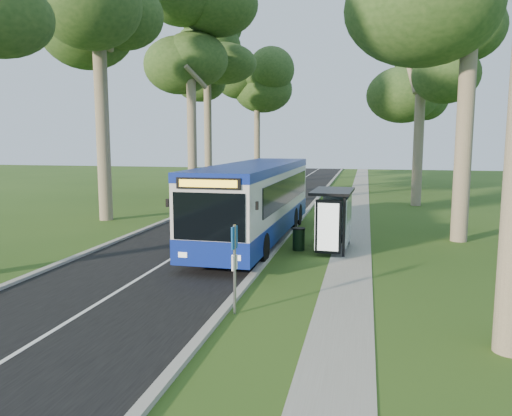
{
  "coord_description": "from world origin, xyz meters",
  "views": [
    {
      "loc": [
        3.45,
        -16.82,
        4.39
      ],
      "look_at": [
        -0.93,
        3.07,
        1.6
      ],
      "focal_mm": 35.0,
      "sensor_mm": 36.0,
      "label": 1
    }
  ],
  "objects_px": {
    "litter_bin": "(299,239)",
    "bus_stop_sign": "(235,258)",
    "car_silver": "(215,182)",
    "bus": "(256,201)",
    "car_white": "(218,182)",
    "bus_shelter": "(335,209)"
  },
  "relations": [
    {
      "from": "car_silver",
      "to": "litter_bin",
      "type": "bearing_deg",
      "value": -53.95
    },
    {
      "from": "bus",
      "to": "bus_shelter",
      "type": "distance_m",
      "value": 3.88
    },
    {
      "from": "bus",
      "to": "bus_stop_sign",
      "type": "distance_m",
      "value": 9.37
    },
    {
      "from": "bus",
      "to": "bus_stop_sign",
      "type": "relative_size",
      "value": 5.55
    },
    {
      "from": "litter_bin",
      "to": "car_silver",
      "type": "xyz_separation_m",
      "value": [
        -10.38,
        22.32,
        0.28
      ]
    },
    {
      "from": "bus_stop_sign",
      "to": "car_white",
      "type": "xyz_separation_m",
      "value": [
        -9.35,
        29.71,
        -0.66
      ]
    },
    {
      "from": "bus",
      "to": "bus_stop_sign",
      "type": "xyz_separation_m",
      "value": [
        1.5,
        -9.24,
        -0.3
      ]
    },
    {
      "from": "bus_stop_sign",
      "to": "litter_bin",
      "type": "height_order",
      "value": "bus_stop_sign"
    },
    {
      "from": "bus_shelter",
      "to": "car_white",
      "type": "xyz_separation_m",
      "value": [
        -11.39,
        22.05,
        -0.91
      ]
    },
    {
      "from": "bus_shelter",
      "to": "bus_stop_sign",
      "type": "bearing_deg",
      "value": -102.26
    },
    {
      "from": "bus_stop_sign",
      "to": "car_silver",
      "type": "bearing_deg",
      "value": 117.13
    },
    {
      "from": "bus_shelter",
      "to": "litter_bin",
      "type": "height_order",
      "value": "bus_shelter"
    },
    {
      "from": "bus_stop_sign",
      "to": "car_silver",
      "type": "distance_m",
      "value": 31.54
    },
    {
      "from": "bus_shelter",
      "to": "car_white",
      "type": "relative_size",
      "value": 0.63
    },
    {
      "from": "bus_stop_sign",
      "to": "bus_shelter",
      "type": "distance_m",
      "value": 7.93
    },
    {
      "from": "litter_bin",
      "to": "bus_stop_sign",
      "type": "bearing_deg",
      "value": -94.55
    },
    {
      "from": "litter_bin",
      "to": "car_white",
      "type": "xyz_separation_m",
      "value": [
        -9.97,
        22.04,
        0.33
      ]
    },
    {
      "from": "bus_stop_sign",
      "to": "bus_shelter",
      "type": "bearing_deg",
      "value": 84.17
    },
    {
      "from": "car_silver",
      "to": "car_white",
      "type": "bearing_deg",
      "value": -23.06
    },
    {
      "from": "bus_stop_sign",
      "to": "car_white",
      "type": "distance_m",
      "value": 31.15
    },
    {
      "from": "bus_stop_sign",
      "to": "car_white",
      "type": "height_order",
      "value": "bus_stop_sign"
    },
    {
      "from": "bus",
      "to": "bus_stop_sign",
      "type": "height_order",
      "value": "bus"
    }
  ]
}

